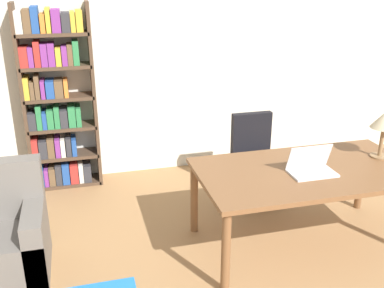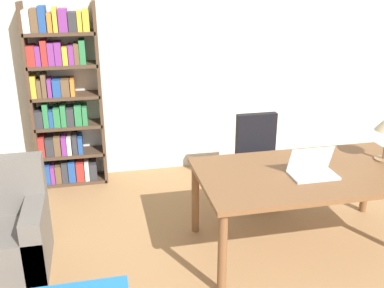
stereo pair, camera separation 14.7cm
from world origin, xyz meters
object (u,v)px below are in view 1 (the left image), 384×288
Objects in this scene: laptop at (311,167)px; bookshelf at (56,102)px; office_chair at (255,162)px; desk at (307,177)px; armchair at (0,240)px.

laptop is 0.19× the size of bookshelf.
laptop reaches higher than office_chair.
bookshelf reaches higher than desk.
armchair is (-2.47, -0.75, -0.10)m from office_chair.
laptop is at bearing -87.63° from office_chair.
office_chair is (-0.04, 1.07, -0.39)m from laptop.
armchair is 0.44× the size of bookshelf.
armchair is (-2.53, 0.25, -0.36)m from desk.
desk is 2.57m from armchair.
bookshelf is at bearing 138.90° from desk.
bookshelf is (-2.06, 1.80, 0.33)m from desk.
office_chair is 1.01× the size of armchair.
office_chair is at bearing -21.79° from bookshelf.
bookshelf is at bearing 158.21° from office_chair.
office_chair is 0.44× the size of bookshelf.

